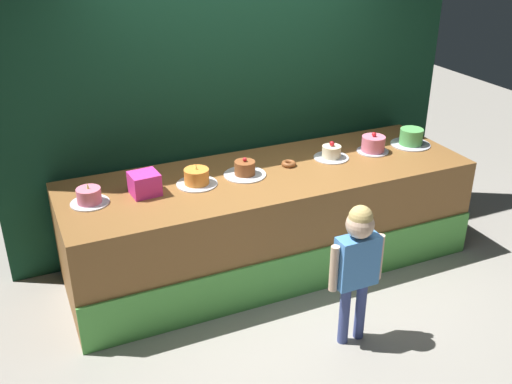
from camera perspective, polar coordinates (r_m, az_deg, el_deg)
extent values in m
plane|color=gray|center=(4.75, 3.99, -9.91)|extent=(12.00, 12.00, 0.00)
cube|color=brown|center=(4.92, 1.27, -2.62)|extent=(3.33, 1.06, 0.85)
cube|color=#59B24C|center=(4.63, 4.12, -8.05)|extent=(3.33, 0.02, 0.38)
cube|color=#113823|center=(5.09, -1.68, 9.99)|extent=(4.09, 0.08, 2.76)
cylinder|color=#3F4C8C|center=(4.20, 8.54, -11.63)|extent=(0.07, 0.07, 0.47)
cylinder|color=#3F4C8C|center=(4.26, 10.07, -11.13)|extent=(0.07, 0.07, 0.47)
cube|color=#4C8CD8|center=(3.99, 9.74, -6.59)|extent=(0.29, 0.13, 0.37)
cylinder|color=beige|center=(3.92, 7.56, -7.36)|extent=(0.06, 0.06, 0.33)
cylinder|color=beige|center=(4.09, 11.80, -6.16)|extent=(0.06, 0.06, 0.33)
sphere|color=beige|center=(3.85, 10.04, -3.11)|extent=(0.19, 0.19, 0.19)
sphere|color=tan|center=(3.83, 10.10, -2.43)|extent=(0.16, 0.16, 0.16)
cube|color=#E8349D|center=(4.42, -10.74, 0.79)|extent=(0.22, 0.21, 0.17)
torus|color=brown|center=(4.86, 3.19, 2.76)|extent=(0.12, 0.12, 0.04)
cylinder|color=silver|center=(4.40, -15.78, -1.01)|extent=(0.28, 0.28, 0.01)
cylinder|color=pink|center=(4.37, -15.87, -0.32)|extent=(0.17, 0.17, 0.11)
cone|color=#F2E566|center=(4.34, -15.99, 0.58)|extent=(0.02, 0.02, 0.04)
cylinder|color=silver|center=(4.55, -5.74, 0.80)|extent=(0.32, 0.32, 0.01)
cylinder|color=orange|center=(4.52, -5.77, 1.52)|extent=(0.19, 0.19, 0.12)
cone|color=#F2E566|center=(4.49, -5.82, 2.45)|extent=(0.02, 0.02, 0.04)
cylinder|color=silver|center=(4.68, -1.08, 1.70)|extent=(0.34, 0.34, 0.01)
cylinder|color=brown|center=(4.66, -1.09, 2.36)|extent=(0.16, 0.16, 0.11)
sphere|color=red|center=(4.63, -1.10, 3.16)|extent=(0.03, 0.03, 0.03)
cylinder|color=silver|center=(5.05, 7.28, 3.33)|extent=(0.30, 0.30, 0.01)
cylinder|color=beige|center=(5.03, 7.32, 3.91)|extent=(0.16, 0.16, 0.10)
sphere|color=red|center=(5.00, 7.36, 4.67)|extent=(0.04, 0.04, 0.04)
cylinder|color=silver|center=(5.24, 11.22, 3.90)|extent=(0.28, 0.28, 0.01)
cylinder|color=pink|center=(5.22, 11.28, 4.61)|extent=(0.20, 0.20, 0.13)
sphere|color=red|center=(5.19, 11.36, 5.49)|extent=(0.04, 0.04, 0.04)
cylinder|color=silver|center=(5.47, 14.71, 4.49)|extent=(0.35, 0.35, 0.01)
cylinder|color=#59B259|center=(5.45, 14.80, 5.22)|extent=(0.21, 0.21, 0.14)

